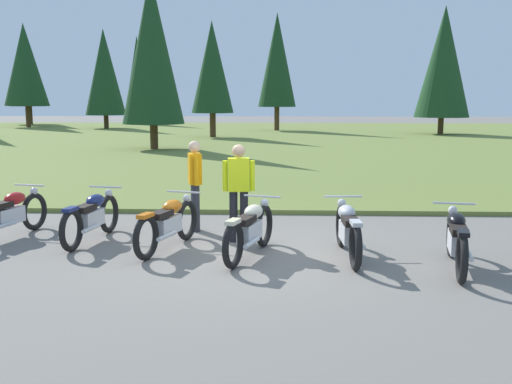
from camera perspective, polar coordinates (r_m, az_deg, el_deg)
ground_plane at (r=9.61m, az=-0.15°, el=-5.87°), size 140.00×140.00×0.00m
grass_moorland at (r=34.62m, az=1.74°, el=4.94°), size 80.00×44.00×0.10m
forest_treeline at (r=42.22m, az=-10.21°, el=11.83°), size 44.84×28.97×9.13m
motorcycle_red at (r=11.43m, az=-22.24°, el=-1.90°), size 0.75×2.06×0.88m
motorcycle_navy at (r=10.72m, az=-15.25°, el=-2.22°), size 0.62×2.09×0.88m
motorcycle_orange at (r=9.91m, az=-8.29°, el=-2.90°), size 0.83×2.04×0.88m
motorcycle_cream at (r=9.37m, az=-0.57°, el=-3.50°), size 0.83×2.04×0.88m
motorcycle_silver at (r=9.42m, az=8.68°, el=-3.53°), size 0.62×2.10×0.88m
motorcycle_black at (r=9.16m, az=18.41°, el=-4.25°), size 0.65×2.09×0.88m
rider_with_back_turned at (r=10.24m, az=-1.65°, el=0.47°), size 0.55×0.25×1.67m
rider_near_row_end at (r=11.15m, az=-5.78°, el=1.13°), size 0.30×0.54×1.67m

